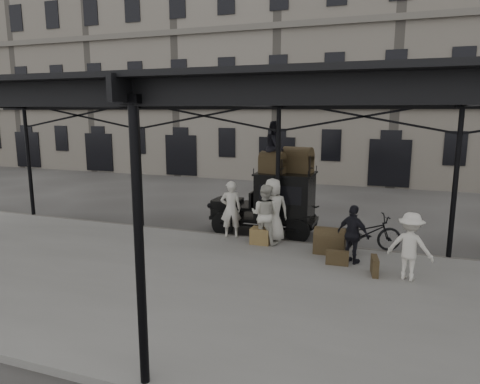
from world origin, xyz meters
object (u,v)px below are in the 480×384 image
(taxi, at_px, (276,200))
(bicycle, at_px, (366,233))
(porter_official, at_px, (353,234))
(porter_left, at_px, (231,209))
(steamer_trunk_platform, at_px, (329,242))
(steamer_trunk_roof_near, at_px, (272,164))

(taxi, relative_size, bicycle, 1.76)
(porter_official, height_order, bicycle, porter_official)
(porter_left, distance_m, porter_official, 4.16)
(taxi, height_order, bicycle, taxi)
(porter_official, distance_m, steamer_trunk_platform, 1.05)
(bicycle, xyz_separation_m, steamer_trunk_roof_near, (-3.14, 0.98, 1.79))
(bicycle, distance_m, steamer_trunk_roof_near, 3.74)
(steamer_trunk_roof_near, bearing_deg, porter_left, -124.53)
(porter_official, relative_size, bicycle, 0.77)
(steamer_trunk_platform, bearing_deg, bicycle, 31.47)
(steamer_trunk_roof_near, height_order, steamer_trunk_platform, steamer_trunk_roof_near)
(steamer_trunk_platform, bearing_deg, porter_left, 169.55)
(bicycle, bearing_deg, steamer_trunk_platform, 102.14)
(porter_official, xyz_separation_m, steamer_trunk_roof_near, (-2.87, 2.20, 1.53))
(taxi, xyz_separation_m, bicycle, (3.05, -1.23, -0.51))
(taxi, xyz_separation_m, steamer_trunk_roof_near, (-0.08, -0.25, 1.27))
(taxi, distance_m, bicycle, 3.33)
(porter_left, bearing_deg, porter_official, 140.47)
(bicycle, relative_size, steamer_trunk_roof_near, 2.54)
(porter_left, distance_m, bicycle, 4.26)
(taxi, bearing_deg, bicycle, -21.88)
(porter_official, xyz_separation_m, steamer_trunk_platform, (-0.70, 0.62, -0.48))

